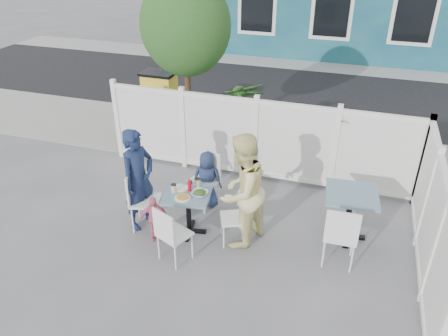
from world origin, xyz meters
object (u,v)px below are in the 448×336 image
(main_table, at_px, (188,202))
(toddler, at_px, (154,218))
(chair_left, at_px, (140,195))
(man, at_px, (139,180))
(woman, at_px, (241,191))
(spare_table, at_px, (350,203))
(chair_back, at_px, (206,175))
(chair_right, at_px, (238,213))
(boy, at_px, (207,179))
(utility_cabinet, at_px, (161,102))
(chair_near, at_px, (170,232))

(main_table, xyz_separation_m, toddler, (-0.44, -0.32, -0.19))
(main_table, xyz_separation_m, chair_left, (-0.78, -0.09, 0.02))
(man, relative_size, woman, 0.93)
(spare_table, relative_size, chair_back, 0.84)
(chair_right, relative_size, boy, 0.85)
(main_table, bearing_deg, chair_left, -173.26)
(utility_cabinet, relative_size, boy, 1.30)
(chair_right, xyz_separation_m, man, (-1.61, -0.07, 0.34))
(woman, xyz_separation_m, boy, (-0.83, 0.78, -0.39))
(chair_back, relative_size, woman, 0.55)
(spare_table, relative_size, chair_near, 0.92)
(spare_table, height_order, boy, boy)
(utility_cabinet, bearing_deg, chair_back, -51.66)
(utility_cabinet, xyz_separation_m, man, (1.35, -3.63, 0.18))
(chair_right, bearing_deg, utility_cabinet, 16.33)
(utility_cabinet, bearing_deg, main_table, -58.71)
(utility_cabinet, relative_size, chair_back, 1.34)
(chair_back, bearing_deg, man, 70.57)
(chair_left, bearing_deg, spare_table, 89.53)
(chair_near, xyz_separation_m, toddler, (-0.46, 0.41, -0.15))
(chair_near, distance_m, man, 1.12)
(utility_cabinet, distance_m, chair_near, 4.84)
(chair_right, distance_m, chair_near, 1.09)
(chair_right, bearing_deg, chair_near, 110.84)
(spare_table, xyz_separation_m, chair_left, (-3.17, -0.74, -0.04))
(chair_left, bearing_deg, chair_near, 38.11)
(main_table, distance_m, spare_table, 2.48)
(chair_near, bearing_deg, utility_cabinet, 140.15)
(toddler, bearing_deg, woman, -10.55)
(chair_left, bearing_deg, chair_right, 80.87)
(man, height_order, woman, woman)
(utility_cabinet, relative_size, woman, 0.73)
(chair_back, relative_size, boy, 0.97)
(chair_left, bearing_deg, woman, 81.04)
(main_table, xyz_separation_m, man, (-0.81, -0.04, 0.28))
(main_table, distance_m, chair_right, 0.80)
(chair_left, bearing_deg, toddler, 42.75)
(boy, bearing_deg, man, 38.84)
(chair_right, xyz_separation_m, chair_back, (-0.82, 0.83, 0.07))
(chair_near, height_order, toddler, chair_near)
(main_table, xyz_separation_m, woman, (0.84, 0.04, 0.34))
(spare_table, relative_size, toddler, 1.10)
(boy, bearing_deg, chair_right, 127.61)
(utility_cabinet, height_order, man, man)
(spare_table, bearing_deg, chair_back, 174.96)
(main_table, height_order, chair_near, chair_near)
(toddler, bearing_deg, man, 115.85)
(main_table, distance_m, man, 0.85)
(chair_left, relative_size, chair_near, 1.11)
(chair_back, xyz_separation_m, woman, (0.86, -0.82, 0.33))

